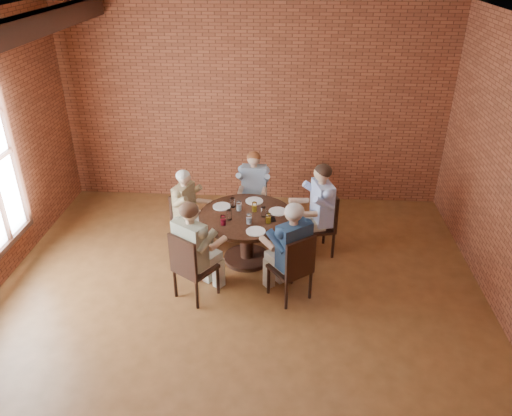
# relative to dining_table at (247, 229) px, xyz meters

# --- Properties ---
(floor) EXTENTS (7.00, 7.00, 0.00)m
(floor) POSITION_rel_dining_table_xyz_m (-0.04, -1.43, -0.53)
(floor) COLOR brown
(floor) RESTS_ON ground
(ceiling) EXTENTS (7.00, 7.00, 0.00)m
(ceiling) POSITION_rel_dining_table_xyz_m (-0.04, -1.43, 2.87)
(ceiling) COLOR silver
(ceiling) RESTS_ON wall_back
(wall_back) EXTENTS (7.00, 0.00, 7.00)m
(wall_back) POSITION_rel_dining_table_xyz_m (-0.04, 2.07, 1.17)
(wall_back) COLOR brown
(wall_back) RESTS_ON ground
(dining_table) EXTENTS (1.35, 1.35, 0.75)m
(dining_table) POSITION_rel_dining_table_xyz_m (0.00, 0.00, 0.00)
(dining_table) COLOR black
(dining_table) RESTS_ON floor
(chair_a) EXTENTS (0.58, 0.58, 0.98)m
(chair_a) POSITION_rel_dining_table_xyz_m (1.10, 0.31, -0.00)
(chair_a) COLOR black
(chair_a) RESTS_ON floor
(diner_a) EXTENTS (0.84, 0.75, 1.42)m
(diner_a) POSITION_rel_dining_table_xyz_m (1.00, 0.28, 0.18)
(diner_a) COLOR #455EB3
(diner_a) RESTS_ON floor
(chair_b) EXTENTS (0.41, 0.41, 0.91)m
(chair_b) POSITION_rel_dining_table_xyz_m (0.03, 1.07, -0.03)
(chair_b) COLOR black
(chair_b) RESTS_ON floor
(diner_b) EXTENTS (0.52, 0.63, 1.28)m
(diner_b) POSITION_rel_dining_table_xyz_m (0.03, 0.99, 0.11)
(diner_b) COLOR gray
(diner_b) RESTS_ON floor
(chair_c) EXTENTS (0.50, 0.50, 0.90)m
(chair_c) POSITION_rel_dining_table_xyz_m (-0.97, 0.34, -0.04)
(chair_c) COLOR black
(chair_c) RESTS_ON floor
(diner_c) EXTENTS (0.72, 0.65, 1.26)m
(diner_c) POSITION_rel_dining_table_xyz_m (-0.90, 0.31, 0.10)
(diner_c) COLOR brown
(diner_c) RESTS_ON floor
(chair_d) EXTENTS (0.63, 0.63, 0.97)m
(chair_d) POSITION_rel_dining_table_xyz_m (-0.64, -0.95, -0.01)
(chair_d) COLOR black
(chair_d) RESTS_ON floor
(diner_d) EXTENTS (0.85, 0.89, 1.39)m
(diner_d) POSITION_rel_dining_table_xyz_m (-0.59, -0.87, 0.17)
(diner_d) COLOR #B6A48F
(diner_d) RESTS_ON floor
(chair_e) EXTENTS (0.63, 0.63, 0.96)m
(chair_e) POSITION_rel_dining_table_xyz_m (0.68, -0.88, -0.01)
(chair_e) COLOR black
(chair_e) RESTS_ON floor
(diner_e) EXTENTS (0.86, 0.88, 1.38)m
(diner_e) POSITION_rel_dining_table_xyz_m (0.62, -0.80, 0.16)
(diner_e) COLOR #1B304C
(diner_e) RESTS_ON floor
(plate_a) EXTENTS (0.26, 0.26, 0.01)m
(plate_a) POSITION_rel_dining_table_xyz_m (0.44, 0.12, 0.23)
(plate_a) COLOR white
(plate_a) RESTS_ON dining_table
(plate_b) EXTENTS (0.26, 0.26, 0.01)m
(plate_b) POSITION_rel_dining_table_xyz_m (0.08, 0.42, 0.23)
(plate_b) COLOR white
(plate_b) RESTS_ON dining_table
(plate_c) EXTENTS (0.26, 0.26, 0.01)m
(plate_c) POSITION_rel_dining_table_xyz_m (-0.38, 0.22, 0.23)
(plate_c) COLOR white
(plate_c) RESTS_ON dining_table
(plate_d) EXTENTS (0.26, 0.26, 0.01)m
(plate_d) POSITION_rel_dining_table_xyz_m (0.16, -0.45, 0.23)
(plate_d) COLOR white
(plate_d) RESTS_ON dining_table
(glass_a) EXTENTS (0.07, 0.07, 0.14)m
(glass_a) POSITION_rel_dining_table_xyz_m (0.24, -0.02, 0.29)
(glass_a) COLOR white
(glass_a) RESTS_ON dining_table
(glass_b) EXTENTS (0.07, 0.07, 0.14)m
(glass_b) POSITION_rel_dining_table_xyz_m (0.10, 0.12, 0.29)
(glass_b) COLOR white
(glass_b) RESTS_ON dining_table
(glass_c) EXTENTS (0.07, 0.07, 0.14)m
(glass_c) POSITION_rel_dining_table_xyz_m (-0.22, 0.23, 0.29)
(glass_c) COLOR white
(glass_c) RESTS_ON dining_table
(glass_d) EXTENTS (0.07, 0.07, 0.14)m
(glass_d) POSITION_rel_dining_table_xyz_m (-0.12, 0.13, 0.29)
(glass_d) COLOR white
(glass_d) RESTS_ON dining_table
(glass_e) EXTENTS (0.07, 0.07, 0.14)m
(glass_e) POSITION_rel_dining_table_xyz_m (-0.23, -0.14, 0.29)
(glass_e) COLOR white
(glass_e) RESTS_ON dining_table
(glass_f) EXTENTS (0.07, 0.07, 0.14)m
(glass_f) POSITION_rel_dining_table_xyz_m (-0.29, -0.29, 0.29)
(glass_f) COLOR white
(glass_f) RESTS_ON dining_table
(glass_g) EXTENTS (0.07, 0.07, 0.14)m
(glass_g) POSITION_rel_dining_table_xyz_m (0.05, -0.24, 0.29)
(glass_g) COLOR white
(glass_g) RESTS_ON dining_table
(glass_h) EXTENTS (0.07, 0.07, 0.14)m
(glass_h) POSITION_rel_dining_table_xyz_m (0.31, -0.20, 0.29)
(glass_h) COLOR white
(glass_h) RESTS_ON dining_table
(smartphone) EXTENTS (0.09, 0.15, 0.01)m
(smartphone) POSITION_rel_dining_table_xyz_m (0.37, -0.10, 0.23)
(smartphone) COLOR black
(smartphone) RESTS_ON dining_table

